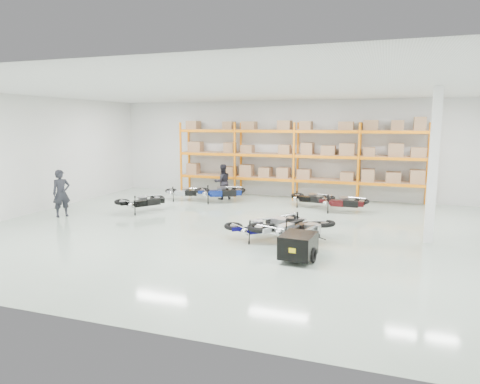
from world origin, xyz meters
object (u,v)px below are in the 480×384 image
at_px(moto_black_far_left, 142,198).
at_px(moto_touring_right, 309,225).
at_px(moto_back_b, 185,190).
at_px(trailer, 298,246).
at_px(moto_back_c, 311,195).
at_px(moto_back_a, 220,189).
at_px(moto_silver_left, 281,221).
at_px(person_back, 222,182).
at_px(person_left, 61,193).
at_px(moto_blue_centre, 257,223).
at_px(moto_back_d, 342,199).

bearing_deg(moto_black_far_left, moto_touring_right, -163.20).
bearing_deg(moto_back_b, moto_black_far_left, 154.90).
relative_size(trailer, moto_back_c, 1.04).
bearing_deg(moto_black_far_left, moto_back_a, -89.72).
bearing_deg(moto_black_far_left, trailer, -173.92).
distance_m(moto_silver_left, person_back, 7.26).
bearing_deg(moto_back_c, trailer, -163.86).
xyz_separation_m(moto_touring_right, person_left, (-9.41, 0.75, 0.31)).
height_order(moto_blue_centre, moto_back_a, moto_back_a).
relative_size(moto_black_far_left, person_left, 1.00).
height_order(moto_silver_left, moto_back_b, moto_silver_left).
bearing_deg(trailer, moto_back_b, 139.10).
bearing_deg(moto_back_c, person_back, 91.59).
relative_size(moto_back_b, person_left, 0.91).
relative_size(moto_blue_centre, moto_black_far_left, 0.94).
height_order(moto_blue_centre, moto_black_far_left, moto_black_far_left).
xyz_separation_m(moto_black_far_left, moto_back_b, (0.44, 2.87, -0.05)).
bearing_deg(moto_black_far_left, moto_back_b, -62.64).
height_order(moto_silver_left, moto_black_far_left, moto_silver_left).
xyz_separation_m(moto_touring_right, moto_back_b, (-6.58, 5.33, -0.09)).
bearing_deg(moto_blue_centre, person_back, -12.38).
bearing_deg(moto_black_far_left, moto_back_c, -116.90).
relative_size(moto_back_a, moto_back_c, 1.18).
xyz_separation_m(moto_black_far_left, moto_back_d, (7.47, 2.50, -0.01)).
height_order(moto_blue_centre, moto_back_b, moto_blue_centre).
distance_m(moto_black_far_left, trailer, 8.11).
bearing_deg(moto_back_d, moto_silver_left, 165.25).
relative_size(moto_black_far_left, moto_touring_right, 0.94).
bearing_deg(trailer, moto_blue_centre, 138.99).
distance_m(moto_back_b, person_left, 5.40).
bearing_deg(moto_back_d, moto_black_far_left, 109.26).
bearing_deg(person_back, trailer, 85.61).
bearing_deg(moto_back_b, moto_back_a, -103.07).
distance_m(moto_back_c, moto_back_d, 1.47).
xyz_separation_m(moto_silver_left, moto_black_far_left, (-6.15, 2.25, -0.05)).
relative_size(moto_touring_right, moto_back_d, 1.08).
xyz_separation_m(moto_back_c, person_left, (-8.53, -4.83, 0.38)).
distance_m(moto_black_far_left, moto_back_d, 7.88).
height_order(moto_silver_left, moto_back_c, moto_silver_left).
height_order(moto_back_b, moto_back_c, moto_back_c).
relative_size(moto_blue_centre, moto_back_c, 1.01).
xyz_separation_m(trailer, person_back, (-5.05, 7.74, 0.40)).
relative_size(trailer, moto_back_a, 0.88).
relative_size(moto_silver_left, trailer, 1.14).
height_order(trailer, person_left, person_left).
relative_size(moto_back_a, person_left, 1.10).
height_order(moto_back_a, person_back, person_back).
distance_m(trailer, person_back, 9.25).
bearing_deg(person_back, moto_back_b, -9.50).
bearing_deg(moto_back_a, moto_back_c, -109.53).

